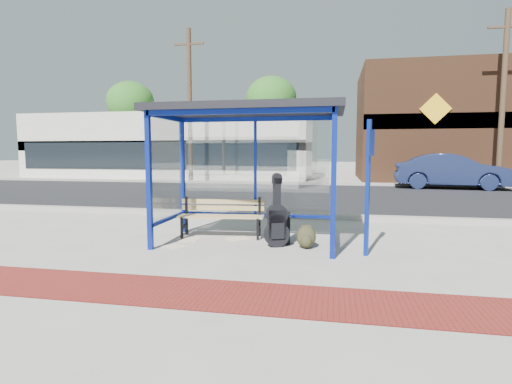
% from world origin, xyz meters
% --- Properties ---
extents(ground, '(120.00, 120.00, 0.00)m').
position_xyz_m(ground, '(0.00, 0.00, 0.00)').
color(ground, '#B2ADA0').
rests_on(ground, ground).
extents(brick_paver_strip, '(60.00, 1.00, 0.01)m').
position_xyz_m(brick_paver_strip, '(0.00, -2.60, 0.01)').
color(brick_paver_strip, maroon).
rests_on(brick_paver_strip, ground).
extents(curb_near, '(60.00, 0.25, 0.12)m').
position_xyz_m(curb_near, '(0.00, 2.90, 0.06)').
color(curb_near, gray).
rests_on(curb_near, ground).
extents(street_asphalt, '(60.00, 10.00, 0.00)m').
position_xyz_m(street_asphalt, '(0.00, 8.00, 0.00)').
color(street_asphalt, black).
rests_on(street_asphalt, ground).
extents(curb_far, '(60.00, 0.25, 0.12)m').
position_xyz_m(curb_far, '(0.00, 13.10, 0.06)').
color(curb_far, gray).
rests_on(curb_far, ground).
extents(far_sidewalk, '(60.00, 4.00, 0.01)m').
position_xyz_m(far_sidewalk, '(0.00, 15.00, 0.00)').
color(far_sidewalk, '#B2ADA0').
rests_on(far_sidewalk, ground).
extents(bus_shelter, '(3.30, 1.80, 2.42)m').
position_xyz_m(bus_shelter, '(0.00, 0.07, 2.07)').
color(bus_shelter, '#0D2193').
rests_on(bus_shelter, ground).
extents(storefront_white, '(18.00, 6.04, 4.00)m').
position_xyz_m(storefront_white, '(-9.00, 17.99, 2.00)').
color(storefront_white, silver).
rests_on(storefront_white, ground).
extents(storefront_brown, '(10.00, 7.08, 6.40)m').
position_xyz_m(storefront_brown, '(8.00, 18.49, 3.20)').
color(storefront_brown, '#59331E').
rests_on(storefront_brown, ground).
extents(tree_left, '(3.60, 3.60, 7.03)m').
position_xyz_m(tree_left, '(-14.00, 22.00, 5.45)').
color(tree_left, '#4C3826').
rests_on(tree_left, ground).
extents(tree_mid, '(3.60, 3.60, 7.03)m').
position_xyz_m(tree_mid, '(-3.00, 22.00, 5.45)').
color(tree_mid, '#4C3826').
rests_on(tree_mid, ground).
extents(tree_right, '(3.60, 3.60, 7.03)m').
position_xyz_m(tree_right, '(12.50, 22.00, 5.45)').
color(tree_right, '#4C3826').
rests_on(tree_right, ground).
extents(utility_pole_west, '(1.60, 0.24, 8.00)m').
position_xyz_m(utility_pole_west, '(-6.00, 13.40, 4.11)').
color(utility_pole_west, '#4C3826').
rests_on(utility_pole_west, ground).
extents(utility_pole_east, '(1.60, 0.24, 8.00)m').
position_xyz_m(utility_pole_east, '(9.00, 13.40, 4.11)').
color(utility_pole_east, '#4C3826').
rests_on(utility_pole_east, ground).
extents(bench, '(1.65, 0.54, 0.77)m').
position_xyz_m(bench, '(-0.61, 0.46, 0.43)').
color(bench, black).
rests_on(bench, ground).
extents(guitar_bag, '(0.45, 0.30, 1.20)m').
position_xyz_m(guitar_bag, '(0.55, -0.16, 0.44)').
color(guitar_bag, black).
rests_on(guitar_bag, ground).
extents(suitcase, '(0.38, 0.27, 0.61)m').
position_xyz_m(suitcase, '(0.58, 0.10, 0.28)').
color(suitcase, black).
rests_on(suitcase, ground).
extents(backpack, '(0.35, 0.32, 0.39)m').
position_xyz_m(backpack, '(1.06, -0.16, 0.19)').
color(backpack, '#2A2A17').
rests_on(backpack, ground).
extents(sign_post, '(0.14, 0.25, 2.13)m').
position_xyz_m(sign_post, '(2.03, -0.48, 1.20)').
color(sign_post, navy).
rests_on(sign_post, ground).
extents(newspaper_a, '(0.35, 0.43, 0.01)m').
position_xyz_m(newspaper_a, '(-1.11, 0.09, 0.00)').
color(newspaper_a, white).
rests_on(newspaper_a, ground).
extents(newspaper_b, '(0.49, 0.46, 0.01)m').
position_xyz_m(newspaper_b, '(-1.18, -0.50, 0.00)').
color(newspaper_b, white).
rests_on(newspaper_b, ground).
extents(newspaper_c, '(0.54, 0.54, 0.01)m').
position_xyz_m(newspaper_c, '(-0.25, 0.32, 0.00)').
color(newspaper_c, white).
rests_on(newspaper_c, ground).
extents(parked_car, '(4.87, 2.09, 1.56)m').
position_xyz_m(parked_car, '(6.62, 12.16, 0.78)').
color(parked_car, '#1B254D').
rests_on(parked_car, ground).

